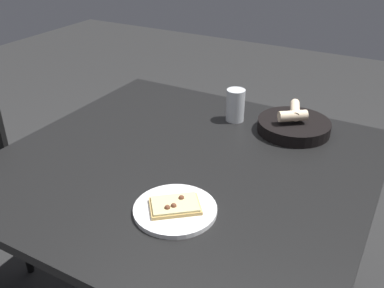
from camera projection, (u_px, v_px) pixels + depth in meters
The scene contains 4 objects.
dining_table at pixel (185, 174), 1.45m from camera, with size 1.14×1.20×0.74m.
pizza_plate at pixel (175, 209), 1.18m from camera, with size 0.23×0.23×0.04m.
bread_basket at pixel (294, 125), 1.60m from camera, with size 0.27×0.27×0.10m.
beer_glass at pixel (235, 107), 1.67m from camera, with size 0.07×0.07×0.13m.
Camera 1 is at (-1.05, -0.62, 1.47)m, focal length 39.95 mm.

